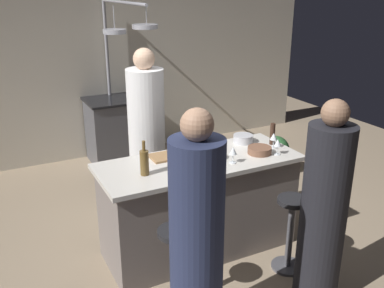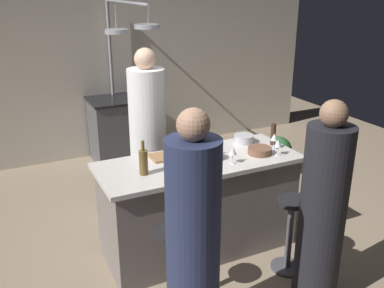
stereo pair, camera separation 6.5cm
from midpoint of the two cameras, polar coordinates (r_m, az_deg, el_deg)
The scene contains 22 objects.
ground_plane at distance 4.23m, azimuth 0.49°, elevation -13.45°, with size 9.00×9.00×0.00m, color gray.
back_wall at distance 6.27m, azimuth -11.70°, elevation 10.28°, with size 6.40×0.16×2.60m, color beige.
kitchen_island at distance 4.00m, azimuth 0.51°, elevation -8.05°, with size 1.80×0.72×0.90m.
stove_range at distance 6.11m, azimuth -10.11°, elevation 1.84°, with size 0.80×0.64×0.89m.
chef at distance 4.50m, azimuth -6.34°, elevation 0.38°, with size 0.38×0.38×1.78m.
bar_stool_right at distance 3.86m, azimuth 12.31°, elevation -11.03°, with size 0.28×0.28×0.68m.
guest_right at distance 3.39m, azimuth 16.36°, elevation -8.71°, with size 0.34×0.34×1.62m.
bar_stool_left at distance 3.37m, azimuth -2.76°, elevation -15.63°, with size 0.28×0.28×0.68m.
guest_left at distance 2.88m, azimuth -0.06°, elevation -12.82°, with size 0.36×0.36×1.68m.
overhead_pot_rack at distance 5.30m, azimuth -9.64°, elevation 12.63°, with size 0.61×1.57×2.17m.
potted_plant at distance 5.70m, azimuth 10.56°, elevation -1.14°, with size 0.36×0.36×0.52m.
cutting_board at distance 3.88m, azimuth -3.65°, elevation -1.58°, with size 0.32×0.22×0.02m, color #997047.
pepper_mill at distance 4.20m, azimuth 10.09°, elevation 1.32°, with size 0.05×0.05×0.21m, color #382319.
wine_bottle_amber at distance 3.50m, azimuth -6.81°, elevation -2.37°, with size 0.07×0.07×0.29m.
wine_bottle_rose at distance 3.63m, azimuth -0.38°, elevation -1.32°, with size 0.07×0.07×0.30m.
wine_bottle_white at distance 3.73m, azimuth -0.48°, elevation -0.41°, with size 0.07×0.07×0.33m.
wine_glass_by_chef at distance 3.96m, azimuth 10.74°, elevation 0.06°, with size 0.07×0.07×0.15m.
wine_glass_near_left_guest at distance 4.11m, azimuth 10.24°, elevation 0.88°, with size 0.07×0.07×0.15m.
wine_glass_near_right_guest at distance 3.72m, azimuth 4.93°, elevation -0.99°, with size 0.07×0.07×0.15m.
mixing_bowl_wooden at distance 3.98m, azimuth 8.41°, elevation -0.81°, with size 0.22×0.22×0.06m, color brown.
mixing_bowl_steel at distance 4.24m, azimuth 6.30°, elevation 0.71°, with size 0.19×0.19×0.08m, color #B7B7BC.
mixing_bowl_blue at distance 3.81m, azimuth 2.31°, elevation -1.45°, with size 0.16×0.16×0.08m, color #334C6B.
Camera 1 is at (-1.65, -3.11, 2.36)m, focal length 40.58 mm.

